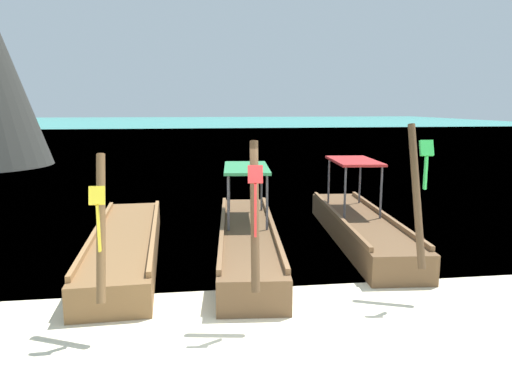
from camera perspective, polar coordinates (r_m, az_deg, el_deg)
The scene contains 5 objects.
ground at distance 6.54m, azimuth 5.24°, elevation -18.06°, with size 120.00×120.00×0.00m, color beige.
sea_water at distance 67.81m, azimuth -6.81°, elevation 7.62°, with size 120.00×120.00×0.00m, color #2DB29E.
longtail_boat_yellow_ribbon at distance 10.17m, azimuth -15.22°, elevation -6.12°, with size 1.47×6.65×2.45m.
longtail_boat_red_ribbon at distance 10.07m, azimuth -1.01°, elevation -5.57°, with size 1.66×6.64×2.62m.
longtail_boat_green_ribbon at distance 11.33m, azimuth 12.27°, elevation -4.00°, with size 1.63×6.56×2.81m.
Camera 1 is at (-1.35, -5.59, 3.10)m, focal length 33.63 mm.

